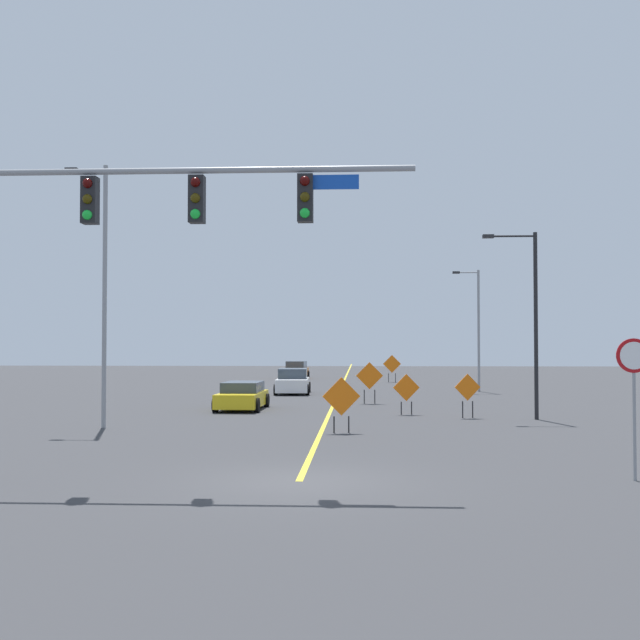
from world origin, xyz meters
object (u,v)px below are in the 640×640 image
object	(u,v)px
street_lamp_far_right	(531,315)
construction_sign_median_far	(341,399)
traffic_signal_assembly	(131,230)
car_white_near	(293,382)
street_lamp_mid_left	(477,324)
car_orange_passing	(296,370)
construction_sign_right_lane	(392,365)
construction_sign_median_near	(369,378)
street_lamp_mid_right	(102,285)
car_yellow_mid	(242,396)
construction_sign_left_shoulder	(406,390)
construction_sign_right_shoulder	(468,390)
stop_sign	(634,381)

from	to	relation	value
street_lamp_far_right	construction_sign_median_far	world-z (taller)	street_lamp_far_right
traffic_signal_assembly	car_white_near	bearing A→B (deg)	88.11
traffic_signal_assembly	street_lamp_mid_left	bearing A→B (deg)	69.28
street_lamp_far_right	car_orange_passing	distance (m)	38.55
construction_sign_right_lane	street_lamp_far_right	bearing A→B (deg)	-81.78
construction_sign_right_lane	construction_sign_median_near	distance (m)	22.23
street_lamp_mid_left	street_lamp_mid_right	bearing A→B (deg)	-126.58
construction_sign_right_lane	street_lamp_mid_left	bearing A→B (deg)	-67.48
car_yellow_mid	construction_sign_left_shoulder	bearing A→B (deg)	-17.42
street_lamp_mid_right	construction_sign_median_far	world-z (taller)	street_lamp_mid_right
construction_sign_median_far	construction_sign_left_shoulder	xyz separation A→B (m)	(2.58, 6.94, -0.09)
construction_sign_left_shoulder	car_orange_passing	bearing A→B (deg)	102.28
construction_sign_right_shoulder	car_yellow_mid	bearing A→B (deg)	159.30
construction_sign_left_shoulder	car_yellow_mid	distance (m)	7.71
street_lamp_mid_right	car_yellow_mid	bearing A→B (deg)	64.88
stop_sign	street_lamp_mid_right	xyz separation A→B (m)	(-15.23, 9.97, 2.91)
street_lamp_mid_left	street_lamp_far_right	world-z (taller)	street_lamp_mid_left
street_lamp_mid_right	car_white_near	size ratio (longest dim) A/B	2.10
construction_sign_median_far	construction_sign_right_lane	xyz separation A→B (m)	(3.10, 35.12, 0.19)
construction_sign_right_lane	construction_sign_median_far	bearing A→B (deg)	-95.04
street_lamp_mid_left	street_lamp_far_right	size ratio (longest dim) A/B	1.03
construction_sign_right_lane	car_orange_passing	bearing A→B (deg)	141.72
car_yellow_mid	street_lamp_mid_left	bearing A→B (deg)	48.04
construction_sign_median_far	construction_sign_median_near	xyz separation A→B (m)	(1.09, 12.99, 0.16)
street_lamp_far_right	construction_sign_right_shoulder	xyz separation A→B (m)	(-2.47, 0.46, -3.03)
construction_sign_right_lane	car_orange_passing	xyz separation A→B (m)	(-8.03, 6.34, -0.63)
street_lamp_far_right	car_orange_passing	bearing A→B (deg)	108.79
construction_sign_median_far	construction_sign_left_shoulder	distance (m)	7.40
street_lamp_mid_right	street_lamp_far_right	xyz separation A→B (m)	(16.02, 4.01, -0.93)
street_lamp_mid_left	construction_sign_left_shoulder	xyz separation A→B (m)	(-5.38, -16.45, -3.16)
construction_sign_right_shoulder	street_lamp_far_right	bearing A→B (deg)	-10.53
traffic_signal_assembly	car_yellow_mid	size ratio (longest dim) A/B	2.21
street_lamp_mid_left	car_orange_passing	bearing A→B (deg)	125.52
street_lamp_far_right	construction_sign_median_near	world-z (taller)	street_lamp_far_right
construction_sign_median_far	construction_sign_median_near	size ratio (longest dim) A/B	0.90
traffic_signal_assembly	street_lamp_far_right	distance (m)	18.77
construction_sign_median_far	construction_sign_left_shoulder	bearing A→B (deg)	69.60
traffic_signal_assembly	construction_sign_right_shoulder	size ratio (longest dim) A/B	5.45
construction_sign_median_near	construction_sign_right_shoulder	bearing A→B (deg)	-62.43
street_lamp_far_right	construction_sign_median_near	distance (m)	10.51
construction_sign_right_lane	stop_sign	bearing A→B (deg)	-85.39
construction_sign_right_shoulder	construction_sign_right_lane	size ratio (longest dim) A/B	0.84
construction_sign_median_near	car_white_near	xyz separation A→B (m)	(-4.53, 7.78, -0.60)
construction_sign_left_shoulder	construction_sign_median_near	distance (m)	6.23
construction_sign_median_near	car_yellow_mid	xyz separation A→B (m)	(-5.85, -3.74, -0.70)
traffic_signal_assembly	construction_sign_median_near	xyz separation A→B (m)	(5.52, 22.36, -4.21)
street_lamp_mid_right	construction_sign_median_far	bearing A→B (deg)	-7.28
construction_sign_left_shoulder	car_orange_passing	size ratio (longest dim) A/B	0.42
street_lamp_mid_right	construction_sign_right_shoulder	xyz separation A→B (m)	(13.55, 4.47, -3.97)
construction_sign_median_far	car_white_near	xyz separation A→B (m)	(-3.44, 20.77, -0.45)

